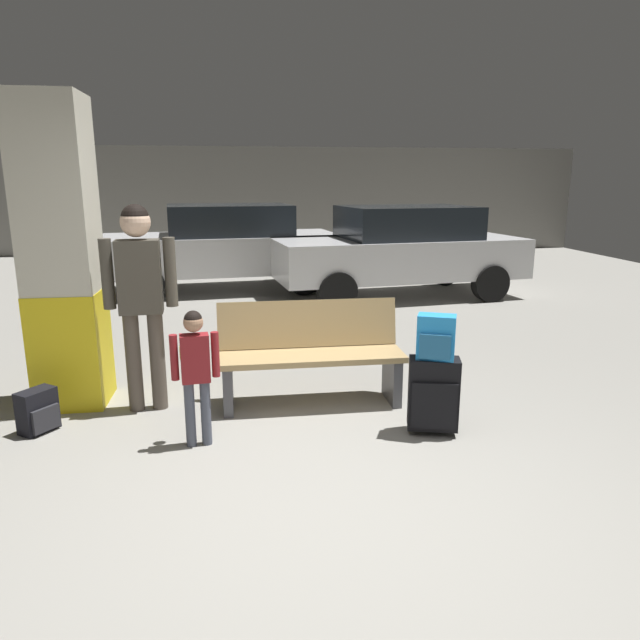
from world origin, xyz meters
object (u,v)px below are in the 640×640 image
at_px(backpack_bright, 436,338).
at_px(bench, 310,354).
at_px(parked_car_near, 400,249).
at_px(structural_pillar, 62,257).
at_px(child, 195,364).
at_px(suitcase, 433,394).
at_px(parked_car_far, 224,245).
at_px(backpack_dark_floor, 38,411).
at_px(adult, 140,286).

bearing_deg(backpack_bright, bench, 137.74).
bearing_deg(bench, parked_car_near, 65.70).
distance_m(structural_pillar, parked_car_near, 5.97).
bearing_deg(bench, child, -141.48).
bearing_deg(structural_pillar, suitcase, -20.10).
bearing_deg(backpack_bright, parked_car_far, 105.11).
bearing_deg(bench, backpack_bright, -42.26).
bearing_deg(backpack_dark_floor, adult, 24.74).
relative_size(backpack_bright, parked_car_near, 0.08).
relative_size(bench, adult, 0.92).
xyz_separation_m(backpack_bright, child, (-1.78, 0.04, -0.14)).
relative_size(child, backpack_dark_floor, 3.02).
height_order(child, backpack_dark_floor, child).
bearing_deg(adult, bench, -1.38).
relative_size(adult, parked_car_near, 0.41).
bearing_deg(parked_car_near, child, -119.40).
height_order(structural_pillar, child, structural_pillar).
distance_m(parked_car_far, parked_car_near, 3.11).
bearing_deg(parked_car_near, backpack_dark_floor, -130.94).
bearing_deg(adult, backpack_bright, -19.75).
distance_m(bench, child, 1.20).
bearing_deg(adult, structural_pillar, 158.70).
distance_m(child, adult, 1.01).
distance_m(structural_pillar, bench, 2.25).
height_order(structural_pillar, parked_car_far, structural_pillar).
bearing_deg(suitcase, structural_pillar, 159.90).
relative_size(suitcase, parked_car_near, 0.14).
relative_size(bench, backpack_dark_floor, 4.72).
relative_size(backpack_bright, adult, 0.20).
xyz_separation_m(adult, parked_car_far, (0.54, 5.57, -0.27)).
relative_size(adult, backpack_dark_floor, 5.11).
relative_size(bench, suitcase, 2.65).
height_order(backpack_dark_floor, parked_car_near, parked_car_near).
distance_m(bench, backpack_bright, 1.20).
relative_size(structural_pillar, suitcase, 4.31).
distance_m(adult, parked_car_near, 5.72).
bearing_deg(backpack_bright, child, 178.75).
xyz_separation_m(structural_pillar, backpack_bright, (2.92, -1.07, -0.52)).
bearing_deg(child, bench, 38.52).
relative_size(bench, parked_car_near, 0.37).
xyz_separation_m(bench, adult, (-1.40, 0.03, 0.63)).
bearing_deg(suitcase, backpack_bright, -173.90).
xyz_separation_m(structural_pillar, child, (1.14, -1.03, -0.66)).
bearing_deg(backpack_bright, backpack_dark_floor, 171.53).
xyz_separation_m(suitcase, adult, (-2.26, 0.81, 0.75)).
bearing_deg(suitcase, child, 178.75).
relative_size(structural_pillar, parked_car_far, 0.61).
bearing_deg(bench, backpack_dark_floor, -171.53).
distance_m(backpack_bright, adult, 2.42).
height_order(suitcase, backpack_dark_floor, suitcase).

